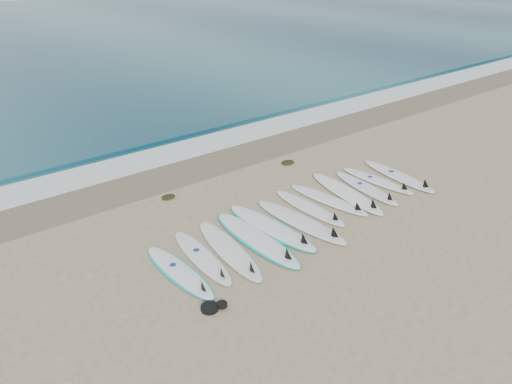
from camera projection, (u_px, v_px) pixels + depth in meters
ground at (304, 216)px, 12.01m from camera, size 120.00×120.00×0.00m
wet_sand_band at (209, 164)px, 14.88m from camera, size 120.00×1.80×0.01m
foam_band at (184, 150)px, 15.86m from camera, size 120.00×1.40×0.04m
wave_crest at (161, 136)px, 16.90m from camera, size 120.00×1.00×0.10m
surfboard_0 at (180, 272)px, 9.86m from camera, size 0.61×2.35×0.30m
surfboard_1 at (203, 258)px, 10.30m from camera, size 0.73×2.42×0.30m
surfboard_2 at (230, 251)px, 10.53m from camera, size 0.97×2.76×0.35m
surfboard_3 at (258, 239)px, 10.94m from camera, size 0.78×2.93×0.37m
surfboard_4 at (272, 228)px, 11.41m from camera, size 0.83×2.85×0.36m
surfboard_5 at (302, 222)px, 11.61m from camera, size 0.76×2.82×0.36m
surfboard_6 at (311, 208)px, 12.25m from camera, size 0.50×2.39×0.31m
surfboard_7 at (330, 200)px, 12.64m from camera, size 0.78×2.48×0.31m
surfboard_8 at (348, 194)px, 12.95m from camera, size 1.05×2.90×0.36m
surfboard_9 at (367, 188)px, 13.25m from camera, size 0.86×2.46×0.31m
surfboard_10 at (379, 181)px, 13.68m from camera, size 0.62×2.35×0.30m
surfboard_11 at (400, 176)px, 13.93m from camera, size 0.85×2.66×0.33m
seaweed_near at (168, 197)px, 12.84m from camera, size 0.37×0.29×0.07m
seaweed_far at (288, 162)px, 14.89m from camera, size 0.41×0.32×0.08m
leash_coil at (212, 307)px, 8.90m from camera, size 0.46×0.36×0.11m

